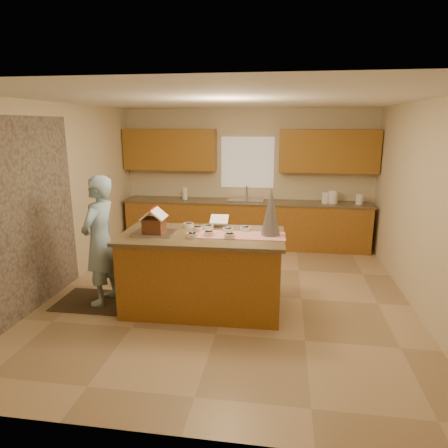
% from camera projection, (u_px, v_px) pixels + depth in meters
% --- Properties ---
extents(floor, '(5.50, 5.50, 0.00)m').
position_uv_depth(floor, '(229.00, 295.00, 5.79)').
color(floor, tan).
rests_on(floor, ground).
extents(ceiling, '(5.50, 5.50, 0.00)m').
position_uv_depth(ceiling, '(229.00, 100.00, 5.14)').
color(ceiling, silver).
rests_on(ceiling, floor).
extents(wall_back, '(5.50, 5.50, 0.00)m').
position_uv_depth(wall_back, '(247.00, 177.00, 8.11)').
color(wall_back, beige).
rests_on(wall_back, floor).
extents(wall_front, '(5.50, 5.50, 0.00)m').
position_uv_depth(wall_front, '(176.00, 276.00, 2.83)').
color(wall_front, beige).
rests_on(wall_front, floor).
extents(wall_left, '(5.50, 5.50, 0.00)m').
position_uv_depth(wall_left, '(59.00, 198.00, 5.83)').
color(wall_left, beige).
rests_on(wall_left, floor).
extents(wall_right, '(5.50, 5.50, 0.00)m').
position_uv_depth(wall_right, '(423.00, 208.00, 5.11)').
color(wall_right, beige).
rests_on(wall_right, floor).
extents(stone_accent, '(0.00, 2.50, 2.50)m').
position_uv_depth(stone_accent, '(27.00, 217.00, 5.08)').
color(stone_accent, gray).
rests_on(stone_accent, wall_left).
extents(window_curtain, '(1.05, 0.03, 1.00)m').
position_uv_depth(window_curtain, '(248.00, 163.00, 8.01)').
color(window_curtain, white).
rests_on(window_curtain, wall_back).
extents(back_counter_base, '(4.80, 0.60, 0.88)m').
position_uv_depth(back_counter_base, '(245.00, 224.00, 8.04)').
color(back_counter_base, olive).
rests_on(back_counter_base, floor).
extents(back_counter_top, '(4.85, 0.63, 0.04)m').
position_uv_depth(back_counter_top, '(246.00, 202.00, 7.93)').
color(back_counter_top, brown).
rests_on(back_counter_top, back_counter_base).
extents(upper_cabinet_left, '(1.85, 0.35, 0.80)m').
position_uv_depth(upper_cabinet_left, '(170.00, 150.00, 8.02)').
color(upper_cabinet_left, '#905E1F').
rests_on(upper_cabinet_left, wall_back).
extents(upper_cabinet_right, '(1.85, 0.35, 0.80)m').
position_uv_depth(upper_cabinet_right, '(329.00, 151.00, 7.58)').
color(upper_cabinet_right, '#905E1F').
rests_on(upper_cabinet_right, wall_back).
extents(sink, '(0.70, 0.45, 0.12)m').
position_uv_depth(sink, '(246.00, 202.00, 7.93)').
color(sink, silver).
rests_on(sink, back_counter_top).
extents(faucet, '(0.03, 0.03, 0.28)m').
position_uv_depth(faucet, '(247.00, 192.00, 8.06)').
color(faucet, silver).
rests_on(faucet, back_counter_top).
extents(island_base, '(2.03, 1.06, 0.98)m').
position_uv_depth(island_base, '(203.00, 273.00, 5.26)').
color(island_base, olive).
rests_on(island_base, floor).
extents(island_top, '(2.12, 1.15, 0.04)m').
position_uv_depth(island_top, '(202.00, 236.00, 5.14)').
color(island_top, brown).
rests_on(island_top, island_base).
extents(table_runner, '(1.12, 0.43, 0.01)m').
position_uv_depth(table_runner, '(241.00, 235.00, 5.07)').
color(table_runner, '#A30B11').
rests_on(table_runner, island_top).
extents(baking_tray, '(0.52, 0.39, 0.03)m').
position_uv_depth(baking_tray, '(154.00, 233.00, 5.15)').
color(baking_tray, silver).
rests_on(baking_tray, island_top).
extents(cookbook, '(0.25, 0.20, 0.10)m').
position_uv_depth(cookbook, '(219.00, 219.00, 5.50)').
color(cookbook, white).
rests_on(cookbook, island_top).
extents(tinsel_tree, '(0.25, 0.25, 0.61)m').
position_uv_depth(tinsel_tree, '(271.00, 212.00, 5.01)').
color(tinsel_tree, '#A7A7B3').
rests_on(tinsel_tree, island_top).
extents(rug, '(1.18, 0.77, 0.01)m').
position_uv_depth(rug, '(101.00, 301.00, 5.56)').
color(rug, black).
rests_on(rug, floor).
extents(boy, '(0.49, 0.68, 1.75)m').
position_uv_depth(boy, '(100.00, 241.00, 5.34)').
color(boy, '#8FB5CB').
rests_on(boy, rug).
extents(canister_a, '(0.15, 0.15, 0.21)m').
position_uv_depth(canister_a, '(326.00, 198.00, 7.68)').
color(canister_a, white).
rests_on(canister_a, back_counter_top).
extents(canister_b, '(0.17, 0.17, 0.25)m').
position_uv_depth(canister_b, '(333.00, 197.00, 7.65)').
color(canister_b, white).
rests_on(canister_b, back_counter_top).
extents(canister_c, '(0.13, 0.13, 0.19)m').
position_uv_depth(canister_c, '(359.00, 199.00, 7.59)').
color(canister_c, white).
rests_on(canister_c, back_counter_top).
extents(paper_towel, '(0.11, 0.11, 0.23)m').
position_uv_depth(paper_towel, '(185.00, 194.00, 8.07)').
color(paper_towel, white).
rests_on(paper_towel, back_counter_top).
extents(gingerbread_house, '(0.31, 0.32, 0.31)m').
position_uv_depth(gingerbread_house, '(154.00, 223.00, 5.11)').
color(gingerbread_house, brown).
rests_on(gingerbread_house, baking_tray).
extents(candy_bowls, '(0.92, 0.63, 0.06)m').
position_uv_depth(candy_bowls, '(212.00, 231.00, 5.19)').
color(candy_bowls, pink).
rests_on(candy_bowls, island_top).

